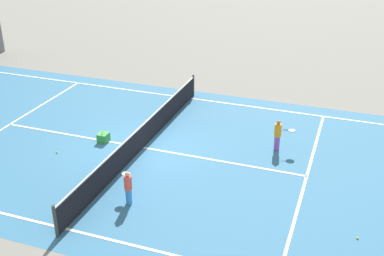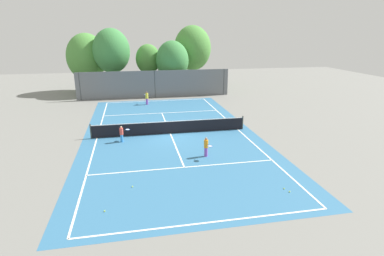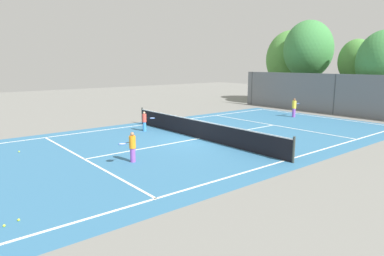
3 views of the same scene
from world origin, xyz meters
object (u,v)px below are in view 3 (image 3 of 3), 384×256
tennis_ball_1 (19,220)px  tennis_ball_3 (19,152)px  player_2 (145,121)px  ball_crate (222,131)px  tennis_ball_0 (4,226)px  tennis_ball_2 (182,120)px  player_0 (294,107)px  player_1 (132,147)px  tennis_ball_5 (219,127)px

tennis_ball_1 → tennis_ball_3: same height
player_2 → ball_crate: 4.64m
ball_crate → tennis_ball_0: 12.92m
tennis_ball_2 → tennis_ball_3: (2.32, -11.15, 0.00)m
ball_crate → tennis_ball_0: bearing=-68.8°
player_2 → tennis_ball_0: player_2 is taller
player_2 → player_0: bearing=78.2°
ball_crate → tennis_ball_0: size_ratio=6.57×
player_1 → ball_crate: 6.98m
player_0 → tennis_ball_3: size_ratio=21.52×
player_1 → tennis_ball_3: 5.72m
player_0 → player_2: 11.86m
player_0 → tennis_ball_2: 8.63m
tennis_ball_1 → tennis_ball_2: same height
player_0 → tennis_ball_5: player_0 is taller
tennis_ball_0 → tennis_ball_3: 7.90m
tennis_ball_2 → player_0: bearing=61.2°
player_1 → tennis_ball_2: (-6.98, 7.90, -0.62)m
player_0 → tennis_ball_3: bearing=-95.6°
ball_crate → tennis_ball_1: (4.55, -11.69, -0.15)m
tennis_ball_3 → player_0: bearing=84.4°
tennis_ball_0 → tennis_ball_5: 14.62m
tennis_ball_3 → tennis_ball_5: size_ratio=1.00×
tennis_ball_3 → tennis_ball_2: bearing=101.7°
player_0 → ball_crate: size_ratio=3.28×
tennis_ball_5 → ball_crate: bearing=-39.2°
tennis_ball_0 → tennis_ball_1: 0.38m
player_2 → tennis_ball_3: bearing=-85.1°
ball_crate → tennis_ball_3: size_ratio=6.57×
player_0 → player_2: (-2.43, -11.61, -0.12)m
tennis_ball_0 → tennis_ball_1: same height
player_0 → player_2: size_ratio=1.20×
tennis_ball_2 → tennis_ball_1: bearing=-52.5°
player_0 → tennis_ball_2: (-4.14, -7.54, -0.70)m
tennis_ball_0 → player_1: bearing=119.3°
player_2 → tennis_ball_2: (-1.71, 4.07, -0.58)m
tennis_ball_0 → tennis_ball_3: (-7.63, 2.04, 0.00)m
tennis_ball_3 → tennis_ball_5: bearing=82.5°
tennis_ball_1 → player_2: bearing=132.8°
player_0 → ball_crate: 8.77m
player_2 → tennis_ball_0: 12.30m
ball_crate → tennis_ball_2: 5.41m
player_2 → tennis_ball_5: player_2 is taller
player_1 → player_2: player_1 is taller
player_0 → tennis_ball_1: (5.69, -20.37, -0.70)m
player_1 → tennis_ball_2: 10.56m
tennis_ball_0 → tennis_ball_2: same height
player_1 → tennis_ball_2: player_1 is taller
player_0 → tennis_ball_1: size_ratio=21.52×
player_1 → tennis_ball_0: 6.09m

